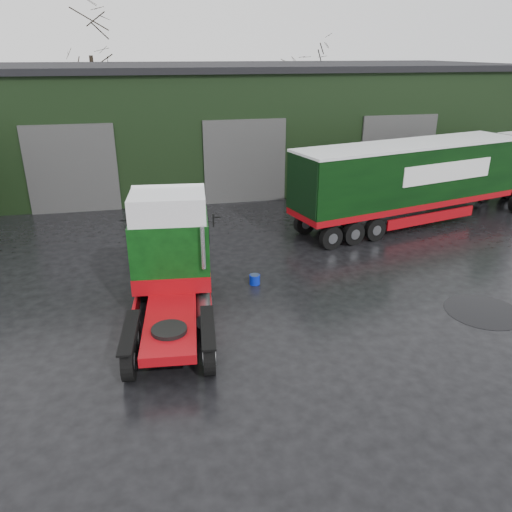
{
  "coord_description": "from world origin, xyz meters",
  "views": [
    {
      "loc": [
        -2.53,
        -9.71,
        7.04
      ],
      "look_at": [
        0.17,
        2.87,
        1.7
      ],
      "focal_mm": 35.0,
      "sensor_mm": 36.0,
      "label": 1
    }
  ],
  "objects_px": {
    "lorry_right": "(407,185)",
    "tree_back_b": "(305,94)",
    "wash_bucket": "(255,279)",
    "warehouse": "(225,121)",
    "hero_tractor": "(169,272)",
    "tree_back_a": "(94,84)"
  },
  "relations": [
    {
      "from": "tree_back_a",
      "to": "tree_back_b",
      "type": "distance_m",
      "value": 16.03
    },
    {
      "from": "tree_back_a",
      "to": "tree_back_b",
      "type": "height_order",
      "value": "tree_back_a"
    },
    {
      "from": "wash_bucket",
      "to": "tree_back_b",
      "type": "relative_size",
      "value": 0.05
    },
    {
      "from": "tree_back_a",
      "to": "hero_tractor",
      "type": "bearing_deg",
      "value": -82.38
    },
    {
      "from": "hero_tractor",
      "to": "tree_back_b",
      "type": "bearing_deg",
      "value": 71.45
    },
    {
      "from": "lorry_right",
      "to": "hero_tractor",
      "type": "bearing_deg",
      "value": -70.59
    },
    {
      "from": "lorry_right",
      "to": "tree_back_b",
      "type": "height_order",
      "value": "tree_back_b"
    },
    {
      "from": "hero_tractor",
      "to": "tree_back_b",
      "type": "xyz_separation_m",
      "value": [
        12.27,
        27.86,
        2.0
      ]
    },
    {
      "from": "wash_bucket",
      "to": "lorry_right",
      "type": "bearing_deg",
      "value": 30.54
    },
    {
      "from": "hero_tractor",
      "to": "tree_back_b",
      "type": "height_order",
      "value": "tree_back_b"
    },
    {
      "from": "wash_bucket",
      "to": "hero_tractor",
      "type": "bearing_deg",
      "value": -138.69
    },
    {
      "from": "hero_tractor",
      "to": "tree_back_a",
      "type": "xyz_separation_m",
      "value": [
        -3.73,
        27.86,
        3.0
      ]
    },
    {
      "from": "warehouse",
      "to": "tree_back_b",
      "type": "height_order",
      "value": "tree_back_b"
    },
    {
      "from": "warehouse",
      "to": "tree_back_a",
      "type": "xyz_separation_m",
      "value": [
        -8.0,
        10.0,
        1.59
      ]
    },
    {
      "from": "warehouse",
      "to": "wash_bucket",
      "type": "xyz_separation_m",
      "value": [
        -1.51,
        -15.43,
        -3.0
      ]
    },
    {
      "from": "lorry_right",
      "to": "wash_bucket",
      "type": "bearing_deg",
      "value": -73.78
    },
    {
      "from": "tree_back_a",
      "to": "lorry_right",
      "type": "bearing_deg",
      "value": -56.31
    },
    {
      "from": "warehouse",
      "to": "tree_back_a",
      "type": "height_order",
      "value": "tree_back_a"
    },
    {
      "from": "lorry_right",
      "to": "wash_bucket",
      "type": "distance_m",
      "value": 8.87
    },
    {
      "from": "tree_back_b",
      "to": "wash_bucket",
      "type": "bearing_deg",
      "value": -110.51
    },
    {
      "from": "warehouse",
      "to": "hero_tractor",
      "type": "height_order",
      "value": "warehouse"
    },
    {
      "from": "warehouse",
      "to": "lorry_right",
      "type": "xyz_separation_m",
      "value": [
        6.0,
        -11.0,
        -1.38
      ]
    }
  ]
}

